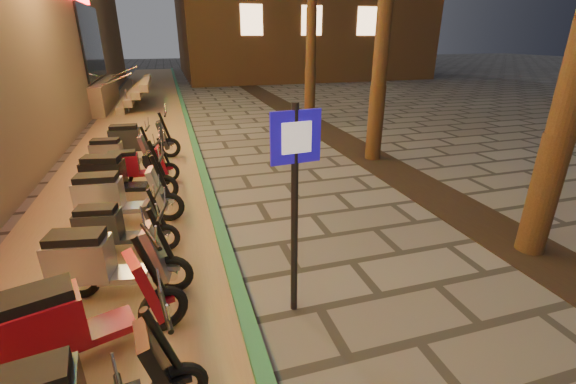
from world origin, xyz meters
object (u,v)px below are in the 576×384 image
object	(u,v)px
scooter_6	(73,319)
scooter_8	(115,227)
scooter_7	(103,261)
pedestrian_sign	(295,186)
scooter_13	(136,140)
scooter_10	(119,176)
scooter_12	(118,154)
scooter_11	(135,166)
scooter_9	(117,197)

from	to	relation	value
scooter_6	scooter_8	bearing A→B (deg)	69.03
scooter_7	pedestrian_sign	bearing A→B (deg)	-12.39
pedestrian_sign	scooter_6	xyz separation A→B (m)	(-2.30, -0.17, -1.06)
scooter_13	scooter_10	bearing A→B (deg)	-89.88
scooter_13	scooter_7	bearing A→B (deg)	-87.21
scooter_7	scooter_12	world-z (taller)	scooter_7
pedestrian_sign	scooter_10	size ratio (longest dim) A/B	1.39
scooter_13	scooter_11	bearing A→B (deg)	-84.74
scooter_6	scooter_7	world-z (taller)	scooter_6
pedestrian_sign	scooter_8	world-z (taller)	pedestrian_sign
scooter_10	scooter_11	size ratio (longest dim) A/B	1.22
scooter_8	scooter_13	world-z (taller)	scooter_13
scooter_12	scooter_11	bearing A→B (deg)	-59.21
scooter_9	scooter_13	world-z (taller)	same
scooter_7	scooter_11	distance (m)	4.09
scooter_7	scooter_9	size ratio (longest dim) A/B	0.97
scooter_9	scooter_10	xyz separation A→B (m)	(-0.06, 1.06, 0.01)
scooter_9	scooter_10	size ratio (longest dim) A/B	0.99
pedestrian_sign	scooter_13	distance (m)	7.40
scooter_9	scooter_11	size ratio (longest dim) A/B	1.21
scooter_13	scooter_9	bearing A→B (deg)	-88.12
scooter_9	pedestrian_sign	bearing A→B (deg)	-47.47
pedestrian_sign	scooter_9	world-z (taller)	pedestrian_sign
scooter_10	scooter_12	bearing A→B (deg)	107.22
scooter_6	scooter_11	bearing A→B (deg)	70.15
scooter_8	scooter_12	xyz separation A→B (m)	(-0.32, 3.92, 0.04)
scooter_8	scooter_6	bearing A→B (deg)	-84.34
scooter_7	scooter_11	xyz separation A→B (m)	(0.12, 4.09, -0.07)
scooter_8	scooter_11	world-z (taller)	scooter_11
scooter_7	scooter_9	distance (m)	2.11
scooter_6	scooter_12	xyz separation A→B (m)	(-0.17, 6.09, -0.06)
scooter_6	scooter_8	distance (m)	2.17
pedestrian_sign	scooter_12	bearing A→B (deg)	107.45
scooter_8	scooter_12	world-z (taller)	scooter_12
pedestrian_sign	scooter_8	xyz separation A→B (m)	(-2.16, 1.99, -1.16)
scooter_9	scooter_12	size ratio (longest dim) A/B	1.10
pedestrian_sign	scooter_8	distance (m)	3.16
scooter_11	scooter_12	bearing A→B (deg)	114.29
scooter_8	scooter_9	size ratio (longest dim) A/B	0.83
scooter_12	scooter_13	xyz separation A→B (m)	(0.35, 1.09, 0.05)
scooter_11	scooter_12	xyz separation A→B (m)	(-0.42, 0.91, 0.04)
scooter_6	scooter_12	distance (m)	6.09
scooter_8	scooter_10	size ratio (longest dim) A/B	0.82
scooter_10	scooter_13	distance (m)	2.93
scooter_11	scooter_9	bearing A→B (deg)	-94.95
scooter_7	scooter_10	xyz separation A→B (m)	(-0.11, 3.17, 0.02)
scooter_10	scooter_13	xyz separation A→B (m)	(0.16, 2.92, -0.01)
pedestrian_sign	scooter_13	bearing A→B (deg)	101.66
pedestrian_sign	scooter_8	size ratio (longest dim) A/B	1.69
pedestrian_sign	scooter_9	xyz separation A→B (m)	(-2.22, 3.02, -1.07)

